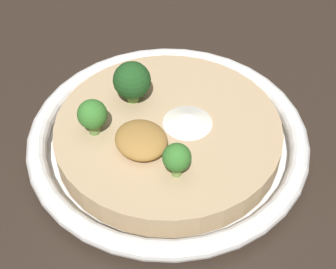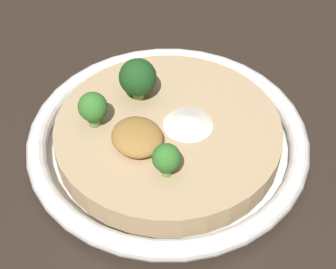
{
  "view_description": "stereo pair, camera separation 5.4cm",
  "coord_description": "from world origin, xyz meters",
  "px_view_note": "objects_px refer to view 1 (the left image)",
  "views": [
    {
      "loc": [
        0.3,
        -0.22,
        0.41
      ],
      "look_at": [
        0.0,
        0.0,
        0.02
      ],
      "focal_mm": 55.0,
      "sensor_mm": 36.0,
      "label": 1
    },
    {
      "loc": [
        0.33,
        -0.18,
        0.41
      ],
      "look_at": [
        0.0,
        0.0,
        0.02
      ],
      "focal_mm": 55.0,
      "sensor_mm": 36.0,
      "label": 2
    }
  ],
  "objects_px": {
    "broccoli_right": "(177,158)",
    "broccoli_front": "(92,115)",
    "broccoli_front_left": "(132,81)",
    "risotto_bowl": "(168,137)"
  },
  "relations": [
    {
      "from": "broccoli_front_left",
      "to": "broccoli_right",
      "type": "distance_m",
      "value": 0.11
    },
    {
      "from": "risotto_bowl",
      "to": "broccoli_front_left",
      "type": "xyz_separation_m",
      "value": [
        -0.05,
        -0.01,
        0.05
      ]
    },
    {
      "from": "risotto_bowl",
      "to": "broccoli_front",
      "type": "height_order",
      "value": "broccoli_front"
    },
    {
      "from": "broccoli_front",
      "to": "risotto_bowl",
      "type": "bearing_deg",
      "value": 60.83
    },
    {
      "from": "broccoli_front_left",
      "to": "broccoli_right",
      "type": "height_order",
      "value": "broccoli_front_left"
    },
    {
      "from": "risotto_bowl",
      "to": "broccoli_front_left",
      "type": "height_order",
      "value": "broccoli_front_left"
    },
    {
      "from": "broccoli_front_left",
      "to": "broccoli_right",
      "type": "xyz_separation_m",
      "value": [
        0.11,
        -0.02,
        -0.0
      ]
    },
    {
      "from": "broccoli_front_left",
      "to": "broccoli_right",
      "type": "relative_size",
      "value": 1.3
    },
    {
      "from": "broccoli_front",
      "to": "broccoli_right",
      "type": "relative_size",
      "value": 1.08
    },
    {
      "from": "broccoli_right",
      "to": "broccoli_front",
      "type": "bearing_deg",
      "value": -160.28
    }
  ]
}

